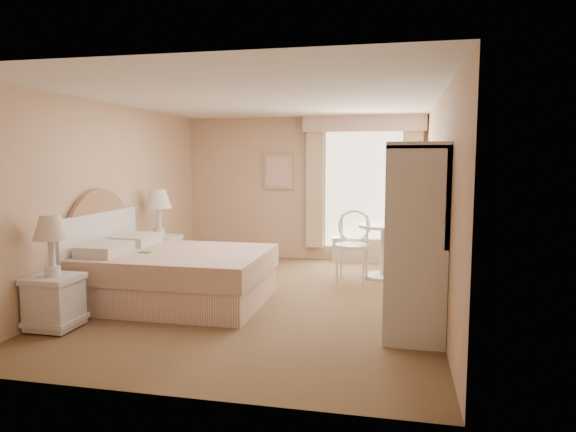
% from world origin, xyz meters
% --- Properties ---
extents(room, '(4.21, 5.51, 2.51)m').
position_xyz_m(room, '(0.00, 0.00, 1.25)').
color(room, brown).
rests_on(room, ground).
extents(window, '(2.05, 0.22, 2.51)m').
position_xyz_m(window, '(1.05, 2.65, 1.34)').
color(window, white).
rests_on(window, room).
extents(framed_art, '(0.52, 0.04, 0.62)m').
position_xyz_m(framed_art, '(-0.45, 2.71, 1.55)').
color(framed_art, tan).
rests_on(framed_art, room).
extents(bed, '(2.16, 1.70, 1.50)m').
position_xyz_m(bed, '(-1.12, -0.37, 0.36)').
color(bed, tan).
rests_on(bed, room).
extents(nightstand_near, '(0.49, 0.49, 1.18)m').
position_xyz_m(nightstand_near, '(-1.84, -1.58, 0.45)').
color(nightstand_near, silver).
rests_on(nightstand_near, room).
extents(nightstand_far, '(0.54, 0.54, 1.30)m').
position_xyz_m(nightstand_far, '(-1.84, 0.85, 0.49)').
color(nightstand_far, silver).
rests_on(nightstand_far, room).
extents(round_table, '(0.76, 0.76, 0.80)m').
position_xyz_m(round_table, '(1.44, 1.56, 0.53)').
color(round_table, silver).
rests_on(round_table, room).
extents(cafe_chair, '(0.52, 0.52, 1.02)m').
position_xyz_m(cafe_chair, '(1.01, 1.31, 0.59)').
color(cafe_chair, silver).
rests_on(cafe_chair, room).
extents(armoire, '(0.58, 1.16, 1.93)m').
position_xyz_m(armoire, '(1.81, -0.82, 0.80)').
color(armoire, silver).
rests_on(armoire, room).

